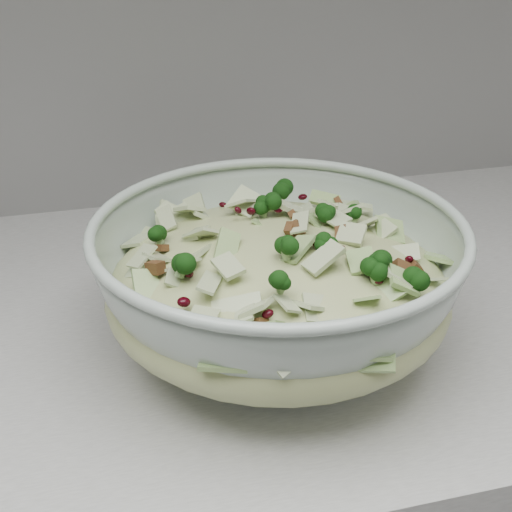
{
  "coord_description": "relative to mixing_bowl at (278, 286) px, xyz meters",
  "views": [
    {
      "loc": [
        -0.27,
        1.09,
        1.28
      ],
      "look_at": [
        -0.14,
        1.61,
        0.99
      ],
      "focal_mm": 50.0,
      "sensor_mm": 36.0,
      "label": 1
    }
  ],
  "objects": [
    {
      "name": "mixing_bowl",
      "position": [
        0.0,
        0.0,
        0.0
      ],
      "size": [
        0.39,
        0.39,
        0.13
      ],
      "rotation": [
        0.0,
        0.0,
        -0.27
      ],
      "color": "#A9BAAD",
      "rests_on": "counter"
    },
    {
      "name": "salad",
      "position": [
        0.0,
        0.0,
        0.02
      ],
      "size": [
        0.4,
        0.4,
        0.13
      ],
      "rotation": [
        0.0,
        0.0,
        -0.48
      ],
      "color": "#BCC587",
      "rests_on": "mixing_bowl"
    }
  ]
}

